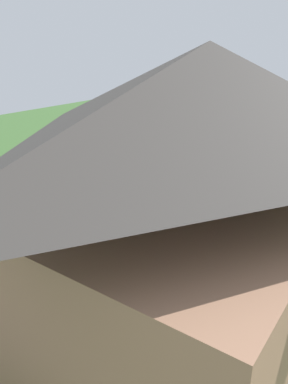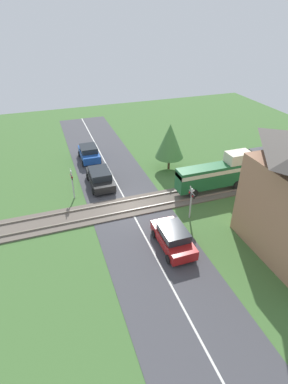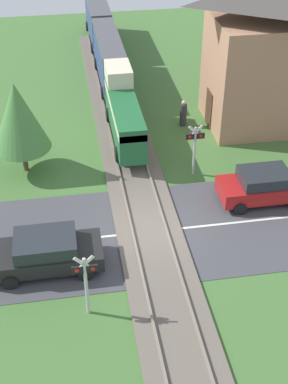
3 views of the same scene
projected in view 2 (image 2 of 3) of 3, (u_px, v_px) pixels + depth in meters
The scene contains 11 objects.
ground_plane at pixel (129, 207), 24.47m from camera, with size 60.00×60.00×0.00m, color #426B33.
road_surface at pixel (129, 207), 24.46m from camera, with size 48.00×6.40×0.02m.
track_bed at pixel (129, 206), 24.43m from camera, with size 2.80×48.00×0.24m.
train at pixel (287, 160), 27.74m from camera, with size 1.58×21.69×3.18m.
car_near_crossing at pixel (100, 177), 27.06m from camera, with size 4.30×2.07×1.53m.
car_far_side at pixel (173, 237), 20.03m from camera, with size 4.01×1.94×1.55m.
car_behind_queue at pixel (89, 153), 31.53m from camera, with size 3.73×1.96×1.59m.
crossing_signal_west_approach at pixel (72, 180), 24.73m from camera, with size 0.90×0.18×2.73m.
crossing_signal_east_approach at pixel (191, 199), 22.33m from camera, with size 0.90×0.18×2.73m.
pedestrian_by_station at pixel (249, 203), 23.79m from camera, with size 0.38×0.38×1.54m.
tree_roadside_hedge at pixel (170, 141), 28.68m from camera, with size 2.78×2.78×4.66m.
Camera 2 is at (19.40, -5.46, 13.98)m, focal length 28.00 mm.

